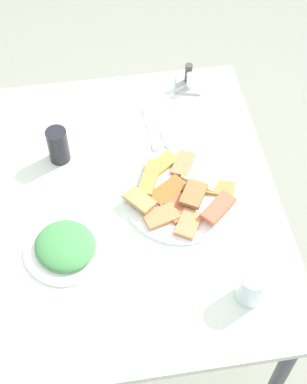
# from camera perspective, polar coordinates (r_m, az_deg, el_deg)

# --- Properties ---
(ground_plane) EXTENTS (6.00, 6.00, 0.00)m
(ground_plane) POSITION_cam_1_polar(r_m,az_deg,el_deg) (2.36, -1.31, -11.37)
(ground_plane) COLOR gray
(dining_table) EXTENTS (1.10, 0.86, 0.74)m
(dining_table) POSITION_cam_1_polar(r_m,az_deg,el_deg) (1.78, -1.70, -2.20)
(dining_table) COLOR white
(dining_table) RESTS_ON ground_plane
(pide_platter) EXTENTS (0.34, 0.35, 0.04)m
(pide_platter) POSITION_cam_1_polar(r_m,az_deg,el_deg) (1.71, 2.67, -0.34)
(pide_platter) COLOR white
(pide_platter) RESTS_ON dining_table
(salad_plate_greens) EXTENTS (0.24, 0.24, 0.04)m
(salad_plate_greens) POSITION_cam_1_polar(r_m,az_deg,el_deg) (1.62, -8.84, -5.45)
(salad_plate_greens) COLOR white
(salad_plate_greens) RESTS_ON dining_table
(soda_can) EXTENTS (0.09, 0.09, 0.12)m
(soda_can) POSITION_cam_1_polar(r_m,az_deg,el_deg) (1.79, -9.58, 4.64)
(soda_can) COLOR black
(soda_can) RESTS_ON dining_table
(drinking_glass) EXTENTS (0.08, 0.08, 0.10)m
(drinking_glass) POSITION_cam_1_polar(r_m,az_deg,el_deg) (1.52, 9.82, -9.31)
(drinking_glass) COLOR silver
(drinking_glass) RESTS_ON dining_table
(paper_napkin) EXTENTS (0.17, 0.17, 0.00)m
(paper_napkin) POSITION_cam_1_polar(r_m,az_deg,el_deg) (1.90, 0.20, 6.38)
(paper_napkin) COLOR white
(paper_napkin) RESTS_ON dining_table
(fork) EXTENTS (0.19, 0.05, 0.00)m
(fork) POSITION_cam_1_polar(r_m,az_deg,el_deg) (1.90, 0.74, 6.52)
(fork) COLOR silver
(fork) RESTS_ON paper_napkin
(spoon) EXTENTS (0.19, 0.03, 0.00)m
(spoon) POSITION_cam_1_polar(r_m,az_deg,el_deg) (1.89, -0.34, 6.40)
(spoon) COLOR silver
(spoon) RESTS_ON paper_napkin
(condiment_caddy) EXTENTS (0.11, 0.11, 0.08)m
(condiment_caddy) POSITION_cam_1_polar(r_m,az_deg,el_deg) (2.03, 3.60, 11.08)
(condiment_caddy) COLOR #B2B2B7
(condiment_caddy) RESTS_ON dining_table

